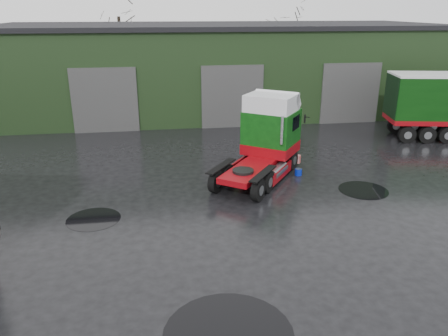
# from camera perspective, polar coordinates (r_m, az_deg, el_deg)

# --- Properties ---
(ground) EXTENTS (100.00, 100.00, 0.00)m
(ground) POSITION_cam_1_polar(r_m,az_deg,el_deg) (15.68, 2.31, -7.89)
(ground) COLOR black
(warehouse) EXTENTS (32.40, 12.40, 6.30)m
(warehouse) POSITION_cam_1_polar(r_m,az_deg,el_deg) (34.16, -0.61, 13.08)
(warehouse) COLOR black
(warehouse) RESTS_ON ground
(hero_tractor) EXTENTS (5.55, 6.33, 3.71)m
(hero_tractor) POSITION_cam_1_polar(r_m,az_deg,el_deg) (19.36, 4.36, 3.56)
(hero_tractor) COLOR #0D420F
(hero_tractor) RESTS_ON ground
(wash_bucket) EXTENTS (0.43, 0.43, 0.31)m
(wash_bucket) POSITION_cam_1_polar(r_m,az_deg,el_deg) (20.72, 9.68, -0.52)
(wash_bucket) COLOR #071B9D
(wash_bucket) RESTS_ON ground
(tree_back_a) EXTENTS (4.40, 4.40, 9.50)m
(tree_back_a) POSITION_cam_1_polar(r_m,az_deg,el_deg) (43.79, -13.40, 16.21)
(tree_back_a) COLOR black
(tree_back_a) RESTS_ON ground
(tree_back_b) EXTENTS (4.40, 4.40, 7.50)m
(tree_back_b) POSITION_cam_1_polar(r_m,az_deg,el_deg) (45.53, 7.96, 15.42)
(tree_back_b) COLOR black
(tree_back_b) RESTS_ON ground
(puddle_0) EXTENTS (3.19, 3.19, 0.01)m
(puddle_0) POSITION_cam_1_polar(r_m,az_deg,el_deg) (11.22, 0.58, -20.85)
(puddle_0) COLOR black
(puddle_0) RESTS_ON ground
(puddle_1) EXTENTS (2.10, 2.10, 0.01)m
(puddle_1) POSITION_cam_1_polar(r_m,az_deg,el_deg) (19.73, 17.73, -2.77)
(puddle_1) COLOR black
(puddle_1) RESTS_ON ground
(puddle_4) EXTENTS (1.99, 1.99, 0.01)m
(puddle_4) POSITION_cam_1_polar(r_m,az_deg,el_deg) (17.01, -16.68, -6.42)
(puddle_4) COLOR black
(puddle_4) RESTS_ON ground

